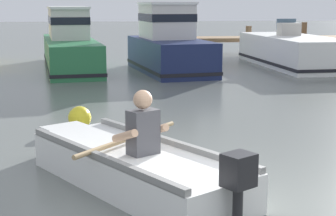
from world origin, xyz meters
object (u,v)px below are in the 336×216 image
Objects in this scene: moored_boat_white at (293,52)px; moored_boat_navy at (169,46)px; rowboat_with_person at (133,165)px; moored_boat_green at (70,45)px; mooring_buoy at (80,118)px.

moored_boat_navy is at bearing -167.33° from moored_boat_white.
rowboat_with_person is 0.51× the size of moored_boat_green.
moored_boat_green is at bearing 158.10° from moored_boat_navy.
moored_boat_green is 1.13× the size of moored_boat_white.
moored_boat_navy is (3.20, -1.29, 0.05)m from moored_boat_green.
rowboat_with_person is 8.49× the size of mooring_buoy.
moored_boat_white is at bearing 62.12° from rowboat_with_person.
mooring_buoy is at bearing -107.95° from moored_boat_navy.
moored_boat_white is at bearing -2.13° from moored_boat_green.
moored_boat_white reaches higher than mooring_buoy.
moored_boat_navy reaches higher than mooring_buoy.
moored_boat_green is 9.00m from mooring_buoy.
moored_boat_green reaches higher than moored_boat_white.
rowboat_with_person is 3.11m from mooring_buoy.
rowboat_with_person is at bearing -75.83° from mooring_buoy.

